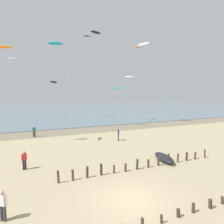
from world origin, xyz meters
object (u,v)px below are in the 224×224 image
Objects in this scene: person_nearest_camera at (3,205)px; person_by_waterline at (118,134)px; kite_aloft_3 at (54,82)px; person_left_flank at (34,131)px; kite_aloft_6 at (143,44)px; kite_aloft_8 at (137,47)px; grounded_kite at (164,158)px; kite_aloft_7 at (55,43)px; kite_aloft_9 at (117,88)px; person_mid_beach at (24,160)px; kite_aloft_0 at (129,77)px; kite_aloft_4 at (3,47)px; kite_aloft_10 at (69,74)px; kite_aloft_2 at (12,59)px; kite_aloft_11 at (87,36)px; kite_aloft_1 at (96,32)px.

person_nearest_camera is 19.03m from person_by_waterline.
person_by_waterline is at bearing -73.48° from kite_aloft_3.
kite_aloft_6 is (20.55, 2.60, 14.98)m from person_left_flank.
kite_aloft_8 reaches higher than kite_aloft_6.
kite_aloft_7 reaches higher than grounded_kite.
kite_aloft_9 is (8.86, -15.40, -10.54)m from kite_aloft_7.
person_by_waterline is at bearing 45.78° from person_nearest_camera.
kite_aloft_7 reaches higher than person_mid_beach.
person_by_waterline is 34.34m from kite_aloft_8.
kite_aloft_6 is at bearing 95.08° from kite_aloft_0.
kite_aloft_8 is (30.88, 21.84, 6.52)m from kite_aloft_4.
kite_aloft_10 is at bearing -7.04° from kite_aloft_9.
kite_aloft_0 reaches higher than person_mid_beach.
kite_aloft_4 reaches higher than kite_aloft_3.
kite_aloft_7 is (-22.87, -5.82, 6.87)m from kite_aloft_0.
kite_aloft_2 reaches higher than person_by_waterline.
kite_aloft_11 reaches higher than person_nearest_camera.
kite_aloft_6 is (-8.52, -21.40, 4.81)m from kite_aloft_0.
kite_aloft_0 is at bearing -53.58° from kite_aloft_9.
kite_aloft_2 is (-14.45, 34.68, 13.58)m from grounded_kite.
person_mid_beach is 0.77× the size of kite_aloft_10.
kite_aloft_6 is at bearing 125.95° from kite_aloft_1.
kite_aloft_9 is 21.29m from kite_aloft_11.
kite_aloft_0 is at bearing -162.14° from kite_aloft_2.
kite_aloft_9 is at bearing 147.32° from kite_aloft_2.
person_nearest_camera is 0.80× the size of kite_aloft_8.
person_mid_beach is at bearing -68.48° from kite_aloft_4.
kite_aloft_3 is (3.80, 7.90, 7.15)m from person_mid_beach.
kite_aloft_10 reaches higher than person_mid_beach.
kite_aloft_7 reaches higher than kite_aloft_6.
kite_aloft_8 reaches higher than person_nearest_camera.
kite_aloft_2 reaches higher than kite_aloft_4.
kite_aloft_7 is at bearing 41.07° from kite_aloft_0.
person_mid_beach is 0.56× the size of kite_aloft_6.
kite_aloft_4 is 0.94× the size of kite_aloft_10.
kite_aloft_10 is (7.96, 28.79, 3.38)m from kite_aloft_3.
kite_aloft_11 reaches higher than kite_aloft_1.
kite_aloft_9 is (-12.55, -14.08, -11.18)m from kite_aloft_8.
person_mid_beach is at bearing 77.59° from kite_aloft_0.
kite_aloft_9 is (3.71, 19.32, 7.09)m from grounded_kite.
person_mid_beach is 39.94m from kite_aloft_10.
kite_aloft_4 is 0.69× the size of kite_aloft_6.
person_mid_beach is 0.52× the size of grounded_kite.
kite_aloft_1 is (0.99, 23.40, 17.98)m from grounded_kite.
kite_aloft_11 reaches higher than kite_aloft_7.
kite_aloft_0 is at bearing 27.93° from kite_aloft_7.
person_nearest_camera is at bearing 62.47° from kite_aloft_11.
grounded_kite is 39.95m from kite_aloft_2.
person_nearest_camera is 0.79× the size of kite_aloft_2.
kite_aloft_1 is at bearing 29.10° from person_left_flank.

